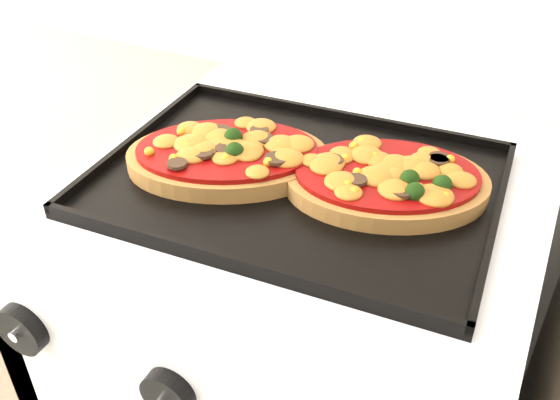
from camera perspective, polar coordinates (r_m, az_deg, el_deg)
The scene contains 7 objects.
stove at distance 1.13m, azimuth 2.11°, elevation -17.63°, with size 0.60×0.60×0.91m, color silver.
control_panel at distance 0.65m, azimuth -9.03°, elevation -15.90°, with size 0.60×0.02×0.09m, color silver.
knob_left at distance 0.74m, azimuth -22.53°, elevation -10.88°, with size 0.06×0.06×0.02m, color black.
knob_center at distance 0.64m, azimuth -10.20°, elevation -17.05°, with size 0.05×0.05×0.02m, color black.
baking_tray at distance 0.79m, azimuth 1.60°, elevation 1.99°, with size 0.49×0.37×0.02m, color black.
pizza_left at distance 0.81m, azimuth -4.85°, elevation 4.21°, with size 0.26×0.17×0.04m, color olive, non-canonical shape.
pizza_right at distance 0.77m, azimuth 9.74°, elevation 1.97°, with size 0.25×0.18×0.04m, color olive, non-canonical shape.
Camera 1 is at (0.22, 1.07, 1.36)m, focal length 40.00 mm.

